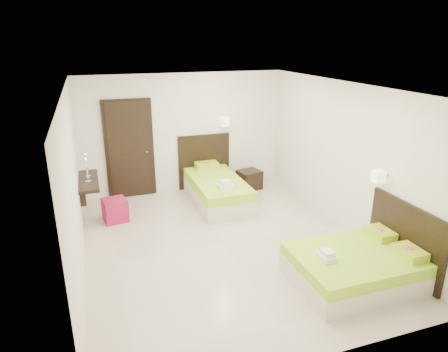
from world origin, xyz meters
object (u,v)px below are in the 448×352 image
object	(u,v)px
bed_double	(359,264)
ottoman	(115,210)
bed_single	(216,187)
nightstand	(249,180)

from	to	relation	value
bed_double	ottoman	xyz separation A→B (m)	(-3.13, 3.16, -0.05)
bed_single	bed_double	world-z (taller)	bed_single
bed_single	ottoman	bearing A→B (deg)	-171.56
bed_single	nightstand	distance (m)	1.05
ottoman	bed_double	bearing A→B (deg)	-45.26
bed_double	ottoman	bearing A→B (deg)	134.74
bed_single	bed_double	bearing A→B (deg)	-73.58
nightstand	bed_single	bearing A→B (deg)	-167.42
bed_double	nightstand	distance (m)	3.92
bed_single	nightstand	size ratio (longest dim) A/B	4.13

